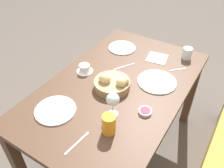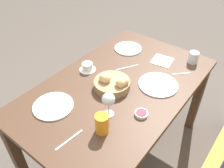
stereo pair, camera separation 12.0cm
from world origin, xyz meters
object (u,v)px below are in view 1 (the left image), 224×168
at_px(plate_near_right, 55,110).
at_px(fork_silver, 77,143).
at_px(plate_near_left, 122,48).
at_px(juice_glass, 109,124).
at_px(plate_far_center, 157,82).
at_px(bread_basket, 112,83).
at_px(jam_bowl_berry, 145,111).
at_px(wine_glass, 113,100).
at_px(water_tumbler, 187,53).
at_px(napkin, 157,58).
at_px(spoon_coffee, 177,70).
at_px(coffee_cup, 85,69).
at_px(knife_silver, 124,66).

xyz_separation_m(plate_near_right, fork_silver, (0.11, 0.25, -0.00)).
relative_size(plate_near_left, juice_glass, 1.89).
xyz_separation_m(plate_far_center, juice_glass, (0.53, -0.05, 0.05)).
distance_m(bread_basket, jam_bowl_berry, 0.30).
relative_size(plate_far_center, wine_glass, 1.68).
bearing_deg(water_tumbler, napkin, -57.31).
bearing_deg(napkin, bread_basket, -12.55).
height_order(wine_glass, spoon_coffee, wine_glass).
xyz_separation_m(wine_glass, coffee_cup, (-0.25, -0.39, -0.09)).
xyz_separation_m(juice_glass, fork_silver, (0.15, -0.10, -0.06)).
distance_m(coffee_cup, spoon_coffee, 0.67).
relative_size(bread_basket, coffee_cup, 1.99).
bearing_deg(napkin, knife_silver, -34.55).
bearing_deg(water_tumbler, plate_near_left, -74.45).
height_order(water_tumbler, wine_glass, wine_glass).
bearing_deg(plate_far_center, bread_basket, -46.92).
height_order(plate_near_right, fork_silver, plate_near_right).
bearing_deg(napkin, plate_near_left, -87.00).
xyz_separation_m(bread_basket, water_tumbler, (-0.61, 0.30, 0.00)).
xyz_separation_m(coffee_cup, knife_silver, (-0.20, 0.21, -0.02)).
distance_m(plate_near_right, jam_bowl_berry, 0.53).
bearing_deg(juice_glass, coffee_cup, -129.76).
relative_size(juice_glass, spoon_coffee, 1.13).
distance_m(plate_near_left, plate_near_right, 0.82).
bearing_deg(coffee_cup, fork_silver, 33.42).
bearing_deg(juice_glass, plate_near_right, -83.82).
height_order(plate_far_center, jam_bowl_berry, jam_bowl_berry).
distance_m(plate_far_center, jam_bowl_berry, 0.30).
relative_size(plate_far_center, napkin, 1.57).
bearing_deg(wine_glass, plate_near_right, -62.71).
distance_m(plate_near_left, spoon_coffee, 0.49).
height_order(plate_near_right, wine_glass, wine_glass).
bearing_deg(plate_near_right, water_tumbler, 153.90).
height_order(wine_glass, coffee_cup, wine_glass).
relative_size(water_tumbler, fork_silver, 0.50).
height_order(plate_far_center, knife_silver, plate_far_center).
bearing_deg(plate_near_left, spoon_coffee, 84.83).
bearing_deg(napkin, plate_near_right, -18.52).
bearing_deg(napkin, spoon_coffee, 72.03).
xyz_separation_m(wine_glass, spoon_coffee, (-0.62, 0.17, -0.11)).
bearing_deg(spoon_coffee, knife_silver, -63.60).
xyz_separation_m(water_tumbler, wine_glass, (0.80, -0.17, 0.07)).
distance_m(plate_near_left, plate_far_center, 0.50).
bearing_deg(spoon_coffee, bread_basket, -34.78).
xyz_separation_m(juice_glass, coffee_cup, (-0.37, -0.44, -0.03)).
xyz_separation_m(bread_basket, plate_far_center, (-0.21, 0.23, -0.03)).
bearing_deg(water_tumbler, bread_basket, -26.14).
bearing_deg(plate_far_center, plate_near_right, -35.18).
distance_m(plate_near_right, knife_silver, 0.62).
height_order(plate_near_left, juice_glass, juice_glass).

